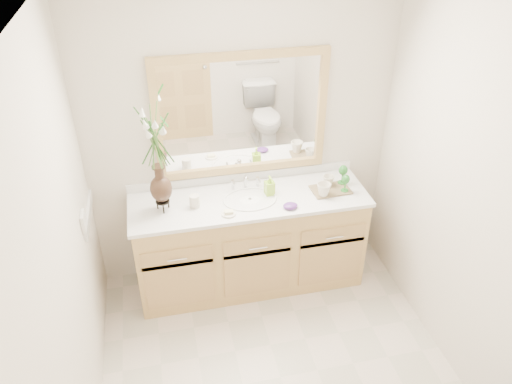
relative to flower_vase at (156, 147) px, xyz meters
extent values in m
plane|color=#BCB4A0|center=(0.65, -1.00, -1.35)|extent=(2.60, 2.60, 0.00)
cube|color=white|center=(0.65, -1.00, 1.05)|extent=(2.40, 2.60, 0.02)
cube|color=beige|center=(0.65, 0.30, -0.15)|extent=(2.40, 0.02, 2.40)
cube|color=beige|center=(-0.55, -1.00, -0.15)|extent=(0.02, 2.60, 2.40)
cube|color=beige|center=(1.85, -1.00, -0.15)|extent=(0.02, 2.60, 2.40)
cube|color=tan|center=(0.65, 0.01, -0.95)|extent=(1.80, 0.55, 0.80)
cube|color=silver|center=(0.65, 0.01, -0.54)|extent=(1.84, 0.57, 0.03)
ellipsoid|color=white|center=(0.65, -0.01, -0.58)|extent=(0.38, 0.30, 0.12)
cylinder|color=silver|center=(0.65, 0.17, -0.47)|extent=(0.02, 0.02, 0.11)
cylinder|color=silver|center=(0.55, 0.17, -0.48)|extent=(0.02, 0.02, 0.08)
cylinder|color=silver|center=(0.75, 0.17, -0.48)|extent=(0.02, 0.02, 0.08)
cube|color=white|center=(0.65, 0.28, 0.05)|extent=(1.20, 0.01, 0.85)
cube|color=tan|center=(0.65, 0.27, 0.51)|extent=(1.32, 0.04, 0.06)
cube|color=tan|center=(0.65, 0.27, -0.40)|extent=(1.32, 0.04, 0.06)
cube|color=tan|center=(0.02, 0.27, 0.05)|extent=(0.06, 0.04, 0.85)
cube|color=tan|center=(1.28, 0.27, 0.05)|extent=(0.06, 0.04, 0.85)
cube|color=white|center=(-0.53, -0.24, -0.37)|extent=(0.02, 0.12, 0.12)
cylinder|color=black|center=(0.00, 0.00, -0.45)|extent=(0.10, 0.10, 0.01)
ellipsoid|color=#322216|center=(0.00, 0.00, -0.34)|extent=(0.16, 0.16, 0.21)
cylinder|color=#322216|center=(0.00, 0.00, -0.21)|extent=(0.07, 0.07, 0.09)
cylinder|color=#4C7A33|center=(0.00, 0.00, 0.04)|extent=(0.06, 0.06, 0.38)
cylinder|color=beige|center=(0.23, -0.01, -0.48)|extent=(0.08, 0.08, 0.10)
cylinder|color=beige|center=(0.46, -0.17, -0.52)|extent=(0.11, 0.11, 0.01)
cube|color=beige|center=(0.46, -0.17, -0.50)|extent=(0.07, 0.05, 0.02)
imported|color=#90C52E|center=(0.82, 0.04, -0.45)|extent=(0.07, 0.07, 0.14)
ellipsoid|color=#522674|center=(0.92, -0.18, -0.50)|extent=(0.13, 0.11, 0.04)
cube|color=brown|center=(1.30, -0.02, -0.52)|extent=(0.31, 0.22, 0.01)
imported|color=beige|center=(1.22, -0.09, -0.46)|extent=(0.14, 0.13, 0.11)
imported|color=beige|center=(1.30, 0.04, -0.46)|extent=(0.09, 0.09, 0.09)
cylinder|color=#257127|center=(1.40, -0.06, -0.51)|extent=(0.06, 0.06, 0.01)
cylinder|color=#257127|center=(1.40, -0.06, -0.46)|extent=(0.01, 0.01, 0.09)
ellipsoid|color=#257127|center=(1.40, -0.06, -0.41)|extent=(0.06, 0.06, 0.07)
cylinder|color=#257127|center=(1.42, 0.05, -0.51)|extent=(0.07, 0.07, 0.01)
cylinder|color=#257127|center=(1.42, 0.05, -0.46)|extent=(0.01, 0.01, 0.10)
ellipsoid|color=#257127|center=(1.42, 0.05, -0.39)|extent=(0.07, 0.07, 0.08)
camera|label=1|loc=(0.01, -3.12, 1.58)|focal=35.00mm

